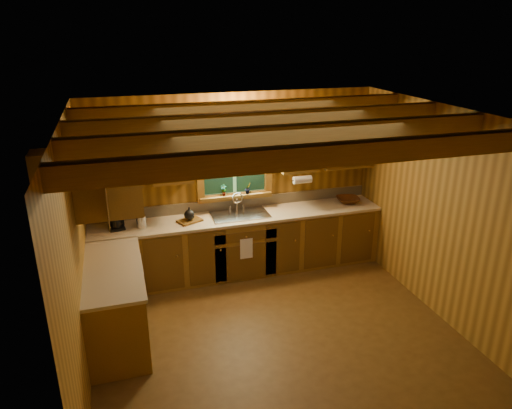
{
  "coord_description": "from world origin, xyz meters",
  "views": [
    {
      "loc": [
        -1.61,
        -4.51,
        3.44
      ],
      "look_at": [
        0.0,
        0.8,
        1.35
      ],
      "focal_mm": 33.26,
      "sensor_mm": 36.0,
      "label": 1
    }
  ],
  "objects_px": {
    "coffee_maker": "(116,216)",
    "cutting_board": "(190,221)",
    "wicker_basket": "(348,200)",
    "sink": "(240,218)"
  },
  "relations": [
    {
      "from": "cutting_board",
      "to": "wicker_basket",
      "type": "relative_size",
      "value": 0.89
    },
    {
      "from": "sink",
      "to": "coffee_maker",
      "type": "height_order",
      "value": "coffee_maker"
    },
    {
      "from": "coffee_maker",
      "to": "cutting_board",
      "type": "bearing_deg",
      "value": -12.81
    },
    {
      "from": "coffee_maker",
      "to": "cutting_board",
      "type": "distance_m",
      "value": 0.99
    },
    {
      "from": "sink",
      "to": "cutting_board",
      "type": "bearing_deg",
      "value": -177.23
    },
    {
      "from": "sink",
      "to": "cutting_board",
      "type": "height_order",
      "value": "sink"
    },
    {
      "from": "cutting_board",
      "to": "coffee_maker",
      "type": "bearing_deg",
      "value": 151.45
    },
    {
      "from": "sink",
      "to": "wicker_basket",
      "type": "distance_m",
      "value": 1.72
    },
    {
      "from": "coffee_maker",
      "to": "wicker_basket",
      "type": "xyz_separation_m",
      "value": [
        3.43,
        -0.03,
        -0.12
      ]
    },
    {
      "from": "coffee_maker",
      "to": "cutting_board",
      "type": "relative_size",
      "value": 1.08
    }
  ]
}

